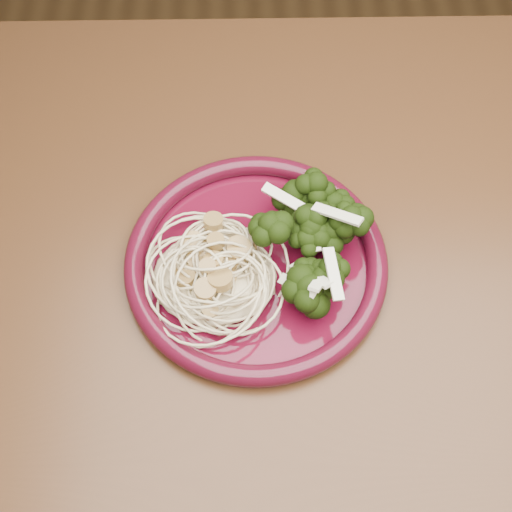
{
  "coord_description": "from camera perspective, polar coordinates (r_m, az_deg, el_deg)",
  "views": [
    {
      "loc": [
        0.08,
        -0.26,
        1.31
      ],
      "look_at": [
        0.09,
        0.07,
        0.77
      ],
      "focal_mm": 50.0,
      "sensor_mm": 36.0,
      "label": 1
    }
  ],
  "objects": [
    {
      "name": "dining_table",
      "position": [
        0.71,
        -7.02,
        -9.74
      ],
      "size": [
        1.2,
        0.8,
        0.75
      ],
      "color": "#472814",
      "rests_on": "ground"
    },
    {
      "name": "dinner_plate",
      "position": [
        0.64,
        -0.0,
        -0.52
      ],
      "size": [
        0.31,
        0.31,
        0.02
      ],
      "rotation": [
        0.0,
        0.0,
        0.39
      ],
      "color": "#460819",
      "rests_on": "dining_table"
    },
    {
      "name": "spaghetti_pile",
      "position": [
        0.63,
        -3.39,
        -1.35
      ],
      "size": [
        0.14,
        0.13,
        0.03
      ],
      "primitive_type": "ellipsoid",
      "rotation": [
        0.0,
        0.0,
        0.39
      ],
      "color": "beige",
      "rests_on": "dinner_plate"
    },
    {
      "name": "scallop_cluster",
      "position": [
        0.6,
        -3.54,
        0.06
      ],
      "size": [
        0.13,
        0.13,
        0.03
      ],
      "primitive_type": null,
      "rotation": [
        0.0,
        0.0,
        0.39
      ],
      "color": "#A98647",
      "rests_on": "spaghetti_pile"
    },
    {
      "name": "broccoli_pile",
      "position": [
        0.64,
        4.09,
        1.9
      ],
      "size": [
        0.13,
        0.16,
        0.05
      ],
      "primitive_type": "ellipsoid",
      "rotation": [
        0.0,
        0.0,
        0.39
      ],
      "color": "black",
      "rests_on": "dinner_plate"
    },
    {
      "name": "onion_garnish",
      "position": [
        0.61,
        4.26,
        3.41
      ],
      "size": [
        0.09,
        0.1,
        0.05
      ],
      "primitive_type": null,
      "rotation": [
        0.0,
        0.0,
        0.39
      ],
      "color": "#E9E8C3",
      "rests_on": "broccoli_pile"
    }
  ]
}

